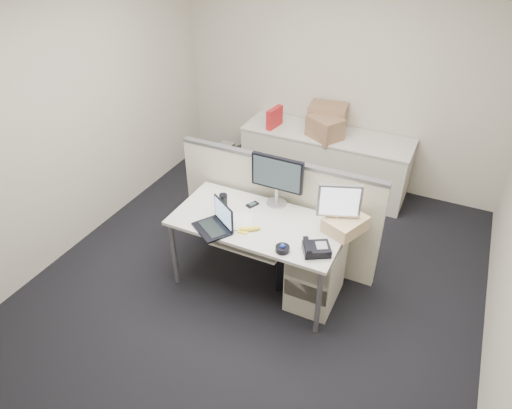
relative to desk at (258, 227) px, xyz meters
The scene contains 27 objects.
floor 0.67m from the desk, ahead, with size 4.00×4.50×0.01m, color black.
wall_back 2.35m from the desk, 90.00° to the left, with size 4.00×0.02×2.70m, color #B7AD9A.
wall_front 2.35m from the desk, 90.00° to the right, with size 4.00×0.02×2.70m, color #B7AD9A.
wall_left 2.11m from the desk, behind, with size 0.02×4.50×2.70m, color #B7AD9A.
desk is the anchor object (origin of this frame).
keyboard_tray 0.19m from the desk, 90.00° to the right, with size 0.62×0.32×0.02m, color beige.
drawer_pedestal 0.65m from the desk, ahead, with size 0.40×0.55×0.65m, color beige.
cubicle_partition 0.46m from the desk, 90.00° to the left, with size 2.00×0.06×1.10m, color beige.
back_counter 1.95m from the desk, 90.00° to the left, with size 2.00×0.60×0.72m, color beige.
monitor_main 0.45m from the desk, 83.30° to the left, with size 0.49×0.19×0.49m, color black.
monitor_small 0.73m from the desk, 15.48° to the left, with size 0.36×0.18×0.44m, color #B7B7BC.
laptop 0.45m from the desk, 136.97° to the right, with size 0.32×0.24×0.24m, color black.
trackball 0.46m from the desk, 38.66° to the right, with size 0.12×0.12×0.04m, color black.
desk_phone 0.63m from the desk, 16.70° to the right, with size 0.21×0.17×0.07m, color black.
paper_stack 0.16m from the desk, 146.31° to the right, with size 0.19×0.25×0.01m, color silver.
sticky_pad 0.20m from the desk, 105.52° to the right, with size 0.08×0.08×0.01m, color yellow.
travel_mug 0.38m from the desk, behind, with size 0.07×0.07×0.15m, color black.
banana 0.17m from the desk, 90.00° to the right, with size 0.19×0.05×0.04m, color #FFF248.
cellphone 0.26m from the desk, 126.87° to the left, with size 0.06×0.11×0.02m, color black.
manila_folders 0.76m from the desk, 15.52° to the left, with size 0.26×0.34×0.13m, color #DDB785.
keyboard 0.15m from the desk, 109.65° to the right, with size 0.44×0.16×0.02m, color black.
pc_tower_desk 0.54m from the desk, 45.00° to the left, with size 0.18×0.45×0.42m, color black.
pc_tower_spare_dark 1.99m from the desk, 122.79° to the left, with size 0.18×0.45×0.42m, color black.
pc_tower_spare_silver 2.14m from the desk, 128.57° to the left, with size 0.17×0.43×0.40m, color #B7B7BC.
cardboard_box_left 2.06m from the desk, 91.40° to the left, with size 0.43×0.33×0.33m, color brown.
cardboard_box_right 1.82m from the desk, 90.00° to the left, with size 0.37×0.29×0.27m, color brown.
red_binder 1.95m from the desk, 109.40° to the left, with size 0.07×0.28×0.26m, color #B01A1D.
Camera 1 is at (1.37, -2.90, 3.09)m, focal length 32.00 mm.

